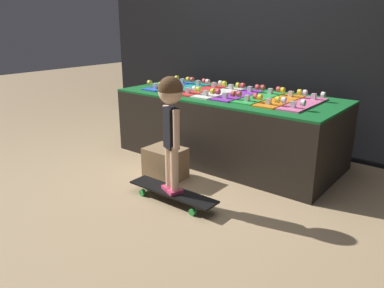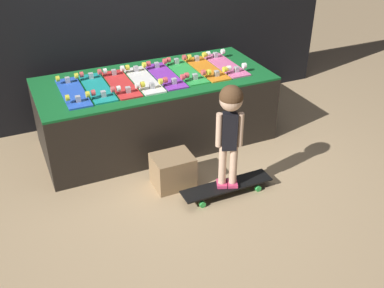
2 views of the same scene
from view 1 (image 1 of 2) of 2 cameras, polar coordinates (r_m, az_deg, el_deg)
The scene contains 14 objects.
ground_plane at distance 3.39m, azimuth -0.87°, elevation -5.15°, with size 16.00×16.00×0.00m, color tan.
back_wall at distance 4.28m, azimuth 11.38°, elevation 15.09°, with size 4.67×0.10×2.27m.
display_rack at distance 3.79m, azimuth 5.53°, elevation 2.60°, with size 2.18×0.97×0.66m.
skateboard_blue_on_rack at distance 4.15m, azimuth -3.45°, elevation 8.92°, with size 0.20×0.67×0.09m.
skateboard_teal_on_rack at distance 4.02m, azimuth -1.01°, elevation 8.64°, with size 0.20×0.67×0.09m.
skateboard_red_on_rack at distance 3.88m, azimuth 1.45°, elevation 8.30°, with size 0.20×0.67×0.09m.
skateboard_white_on_rack at distance 3.76m, azimuth 4.11°, elevation 7.92°, with size 0.20×0.67×0.09m.
skateboard_purple_on_rack at distance 3.65m, azimuth 7.04°, elevation 7.53°, with size 0.20×0.67×0.09m.
skateboard_green_on_rack at distance 3.56m, azimuth 10.20°, elevation 7.10°, with size 0.20×0.67×0.09m.
skateboard_orange_on_rack at distance 3.45m, azimuth 13.27°, elevation 6.56°, with size 0.20×0.67×0.09m.
skateboard_pink_on_rack at distance 3.38m, azimuth 16.66°, elevation 6.03°, with size 0.20×0.67×0.09m.
skateboard_on_floor at distance 2.94m, azimuth -3.01°, elevation -7.43°, with size 0.78×0.18×0.09m.
child at distance 2.73m, azimuth -3.24°, elevation 4.74°, with size 0.20×0.18×0.89m.
storage_box at distance 3.35m, azimuth -4.07°, elevation -2.94°, with size 0.33×0.27×0.28m.
Camera 1 is at (1.98, -2.40, 1.35)m, focal length 35.00 mm.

